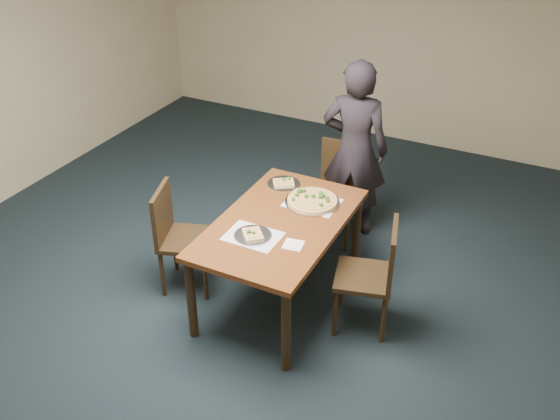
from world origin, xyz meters
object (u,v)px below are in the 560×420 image
at_px(chair_left, 177,232).
at_px(pizza_pan, 312,200).
at_px(diner, 355,149).
at_px(slice_plate_far, 284,183).
at_px(chair_far, 339,185).
at_px(slice_plate_near, 253,235).
at_px(chair_right, 375,271).
at_px(dining_table, 280,231).

bearing_deg(chair_left, pizza_pan, -77.80).
xyz_separation_m(diner, slice_plate_far, (-0.36, -0.73, -0.08)).
bearing_deg(chair_left, chair_far, -52.13).
bearing_deg(diner, slice_plate_far, 55.96).
xyz_separation_m(slice_plate_near, slice_plate_far, (-0.14, 0.81, -0.00)).
bearing_deg(chair_right, pizza_pan, -131.48).
height_order(chair_right, slice_plate_far, chair_right).
height_order(dining_table, slice_plate_near, slice_plate_near).
bearing_deg(dining_table, chair_right, 1.89).
bearing_deg(slice_plate_far, chair_right, -26.75).
relative_size(pizza_pan, slice_plate_near, 1.58).
height_order(dining_table, chair_left, chair_left).
relative_size(chair_far, slice_plate_near, 3.25).
distance_m(chair_left, diner, 1.77).
relative_size(dining_table, pizza_pan, 3.40).
distance_m(dining_table, chair_right, 0.79).
distance_m(diner, slice_plate_near, 1.55).
bearing_deg(slice_plate_near, pizza_pan, 72.73).
bearing_deg(slice_plate_far, chair_far, 64.96).
bearing_deg(chair_right, slice_plate_far, -131.43).
distance_m(chair_left, slice_plate_far, 0.98).
distance_m(diner, pizza_pan, 0.90).
relative_size(diner, slice_plate_far, 5.98).
height_order(chair_left, chair_right, same).
relative_size(diner, slice_plate_near, 5.98).
distance_m(chair_far, pizza_pan, 0.80).
bearing_deg(dining_table, slice_plate_near, -107.68).
xyz_separation_m(chair_right, slice_plate_far, (-1.00, 0.51, 0.25)).
xyz_separation_m(chair_right, pizza_pan, (-0.66, 0.34, 0.26)).
distance_m(chair_left, chair_right, 1.62).
distance_m(dining_table, chair_far, 1.13).
bearing_deg(chair_right, dining_table, -102.80).
height_order(chair_right, diner, diner).
relative_size(chair_left, slice_plate_near, 3.25).
relative_size(chair_left, pizza_pan, 2.06).
bearing_deg(chair_far, slice_plate_near, -98.79).
xyz_separation_m(pizza_pan, slice_plate_far, (-0.34, 0.17, -0.01)).
bearing_deg(chair_far, chair_right, -59.67).
xyz_separation_m(diner, slice_plate_near, (-0.22, -1.53, -0.07)).
height_order(chair_far, diner, diner).
bearing_deg(pizza_pan, slice_plate_near, -107.27).
distance_m(diner, slice_plate_far, 0.81).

